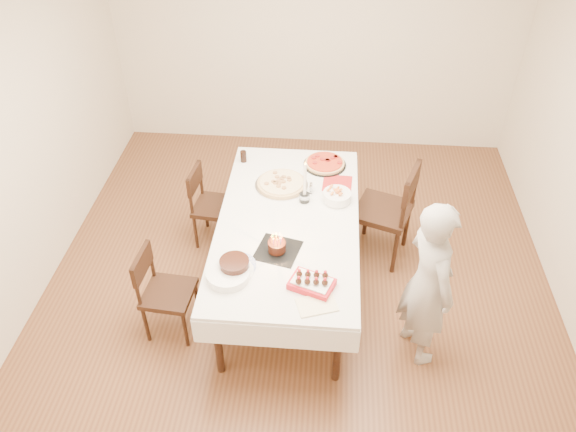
# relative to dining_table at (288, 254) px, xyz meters

# --- Properties ---
(floor) EXTENTS (5.00, 5.00, 0.00)m
(floor) POSITION_rel_dining_table_xyz_m (0.09, -0.02, -0.38)
(floor) COLOR #57311E
(floor) RESTS_ON ground
(wall_back) EXTENTS (4.50, 0.04, 2.70)m
(wall_back) POSITION_rel_dining_table_xyz_m (0.09, 2.48, 0.98)
(wall_back) COLOR beige
(wall_back) RESTS_ON floor
(wall_left) EXTENTS (0.04, 5.00, 2.70)m
(wall_left) POSITION_rel_dining_table_xyz_m (-2.16, -0.02, 0.98)
(wall_left) COLOR beige
(wall_left) RESTS_ON floor
(dining_table) EXTENTS (1.25, 2.20, 0.75)m
(dining_table) POSITION_rel_dining_table_xyz_m (0.00, 0.00, 0.00)
(dining_table) COLOR white
(dining_table) RESTS_ON floor
(chair_right_savory) EXTENTS (0.66, 0.66, 1.00)m
(chair_right_savory) POSITION_rel_dining_table_xyz_m (0.82, 0.51, 0.13)
(chair_right_savory) COLOR #311A10
(chair_right_savory) RESTS_ON floor
(chair_left_savory) EXTENTS (0.45, 0.45, 0.80)m
(chair_left_savory) POSITION_rel_dining_table_xyz_m (-0.74, 0.57, 0.03)
(chair_left_savory) COLOR #311A10
(chair_left_savory) RESTS_ON floor
(chair_left_dessert) EXTENTS (0.45, 0.45, 0.81)m
(chair_left_dessert) POSITION_rel_dining_table_xyz_m (-0.90, -0.55, 0.03)
(chair_left_dessert) COLOR #311A10
(chair_left_dessert) RESTS_ON floor
(person) EXTENTS (0.53, 0.62, 1.45)m
(person) POSITION_rel_dining_table_xyz_m (1.07, -0.59, 0.35)
(person) COLOR #BAB5AF
(person) RESTS_ON floor
(pizza_white) EXTENTS (0.60, 0.60, 0.04)m
(pizza_white) POSITION_rel_dining_table_xyz_m (-0.10, 0.48, 0.40)
(pizza_white) COLOR beige
(pizza_white) RESTS_ON dining_table
(pizza_pepperoni) EXTENTS (0.45, 0.45, 0.04)m
(pizza_pepperoni) POSITION_rel_dining_table_xyz_m (0.27, 0.83, 0.40)
(pizza_pepperoni) COLOR red
(pizza_pepperoni) RESTS_ON dining_table
(red_placemat) EXTENTS (0.27, 0.27, 0.01)m
(red_placemat) POSITION_rel_dining_table_xyz_m (0.39, 0.55, 0.38)
(red_placemat) COLOR #B21E1E
(red_placemat) RESTS_ON dining_table
(pasta_bowl) EXTENTS (0.26, 0.26, 0.08)m
(pasta_bowl) POSITION_rel_dining_table_xyz_m (0.39, 0.30, 0.42)
(pasta_bowl) COLOR white
(pasta_bowl) RESTS_ON dining_table
(taper_candle) EXTENTS (0.11, 0.11, 0.41)m
(taper_candle) POSITION_rel_dining_table_xyz_m (0.12, 0.27, 0.58)
(taper_candle) COLOR white
(taper_candle) RESTS_ON dining_table
(shaker_pair) EXTENTS (0.08, 0.08, 0.08)m
(shaker_pair) POSITION_rel_dining_table_xyz_m (0.16, 0.39, 0.42)
(shaker_pair) COLOR white
(shaker_pair) RESTS_ON dining_table
(cola_glass) EXTENTS (0.07, 0.07, 0.11)m
(cola_glass) POSITION_rel_dining_table_xyz_m (-0.48, 0.83, 0.43)
(cola_glass) COLOR black
(cola_glass) RESTS_ON dining_table
(layer_cake) EXTENTS (0.33, 0.33, 0.11)m
(layer_cake) POSITION_rel_dining_table_xyz_m (-0.34, -0.61, 0.43)
(layer_cake) COLOR black
(layer_cake) RESTS_ON dining_table
(cake_board) EXTENTS (0.38, 0.38, 0.01)m
(cake_board) POSITION_rel_dining_table_xyz_m (-0.05, -0.36, 0.38)
(cake_board) COLOR black
(cake_board) RESTS_ON dining_table
(birthday_cake) EXTENTS (0.17, 0.17, 0.14)m
(birthday_cake) POSITION_rel_dining_table_xyz_m (-0.05, -0.37, 0.46)
(birthday_cake) COLOR #3D1A10
(birthday_cake) RESTS_ON dining_table
(strawberry_box) EXTENTS (0.36, 0.30, 0.08)m
(strawberry_box) POSITION_rel_dining_table_xyz_m (0.23, -0.71, 0.41)
(strawberry_box) COLOR #AD131E
(strawberry_box) RESTS_ON dining_table
(box_lid) EXTENTS (0.31, 0.26, 0.02)m
(box_lid) POSITION_rel_dining_table_xyz_m (0.27, -0.89, 0.38)
(box_lid) COLOR beige
(box_lid) RESTS_ON dining_table
(plate_stack) EXTENTS (0.39, 0.39, 0.06)m
(plate_stack) POSITION_rel_dining_table_xyz_m (-0.38, -0.67, 0.41)
(plate_stack) COLOR white
(plate_stack) RESTS_ON dining_table
(china_plate) EXTENTS (0.30, 0.30, 0.01)m
(china_plate) POSITION_rel_dining_table_xyz_m (-0.33, -0.55, 0.38)
(china_plate) COLOR white
(china_plate) RESTS_ON dining_table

